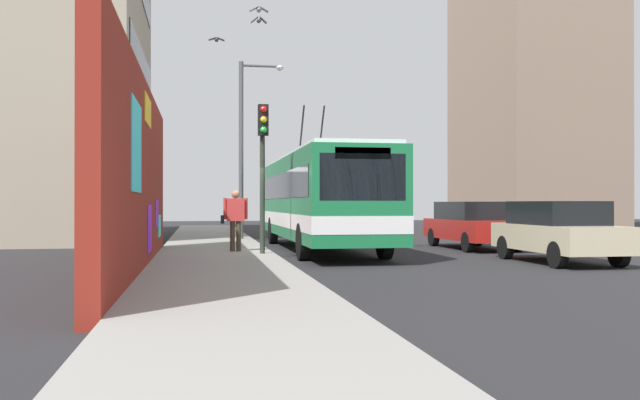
{
  "coord_description": "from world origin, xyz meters",
  "views": [
    {
      "loc": [
        -19.38,
        2.05,
        1.53
      ],
      "look_at": [
        0.56,
        -1.48,
        1.62
      ],
      "focal_mm": 38.24,
      "sensor_mm": 36.0,
      "label": 1
    }
  ],
  "objects_px": {
    "traffic_light": "(263,153)",
    "parked_car_champagne": "(558,230)",
    "pedestrian_midblock": "(235,215)",
    "city_bus": "(320,197)",
    "street_lamp": "(246,137)",
    "parked_car_red": "(473,224)"
  },
  "relations": [
    {
      "from": "traffic_light",
      "to": "parked_car_champagne",
      "type": "bearing_deg",
      "value": -108.32
    },
    {
      "from": "parked_car_champagne",
      "to": "pedestrian_midblock",
      "type": "relative_size",
      "value": 2.39
    },
    {
      "from": "city_bus",
      "to": "pedestrian_midblock",
      "type": "relative_size",
      "value": 6.81
    },
    {
      "from": "parked_car_champagne",
      "to": "pedestrian_midblock",
      "type": "height_order",
      "value": "pedestrian_midblock"
    },
    {
      "from": "street_lamp",
      "to": "parked_car_champagne",
      "type": "bearing_deg",
      "value": -145.57
    },
    {
      "from": "city_bus",
      "to": "street_lamp",
      "type": "bearing_deg",
      "value": 22.58
    },
    {
      "from": "parked_car_red",
      "to": "traffic_light",
      "type": "height_order",
      "value": "traffic_light"
    },
    {
      "from": "city_bus",
      "to": "pedestrian_midblock",
      "type": "height_order",
      "value": "city_bus"
    },
    {
      "from": "city_bus",
      "to": "parked_car_champagne",
      "type": "distance_m",
      "value": 7.72
    },
    {
      "from": "parked_car_red",
      "to": "pedestrian_midblock",
      "type": "xyz_separation_m",
      "value": [
        -1.97,
        8.04,
        0.35
      ]
    },
    {
      "from": "parked_car_champagne",
      "to": "parked_car_red",
      "type": "bearing_deg",
      "value": -0.0
    },
    {
      "from": "parked_car_champagne",
      "to": "street_lamp",
      "type": "height_order",
      "value": "street_lamp"
    },
    {
      "from": "city_bus",
      "to": "street_lamp",
      "type": "height_order",
      "value": "street_lamp"
    },
    {
      "from": "parked_car_red",
      "to": "street_lamp",
      "type": "bearing_deg",
      "value": 55.02
    },
    {
      "from": "city_bus",
      "to": "parked_car_red",
      "type": "relative_size",
      "value": 2.49
    },
    {
      "from": "city_bus",
      "to": "traffic_light",
      "type": "height_order",
      "value": "city_bus"
    },
    {
      "from": "parked_car_red",
      "to": "pedestrian_midblock",
      "type": "height_order",
      "value": "pedestrian_midblock"
    },
    {
      "from": "city_bus",
      "to": "traffic_light",
      "type": "relative_size",
      "value": 2.91
    },
    {
      "from": "parked_car_champagne",
      "to": "parked_car_red",
      "type": "distance_m",
      "value": 5.52
    },
    {
      "from": "parked_car_champagne",
      "to": "street_lamp",
      "type": "relative_size",
      "value": 0.6
    },
    {
      "from": "parked_car_red",
      "to": "street_lamp",
      "type": "distance_m",
      "value": 9.45
    },
    {
      "from": "city_bus",
      "to": "pedestrian_midblock",
      "type": "xyz_separation_m",
      "value": [
        -2.08,
        2.84,
        -0.55
      ]
    }
  ]
}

